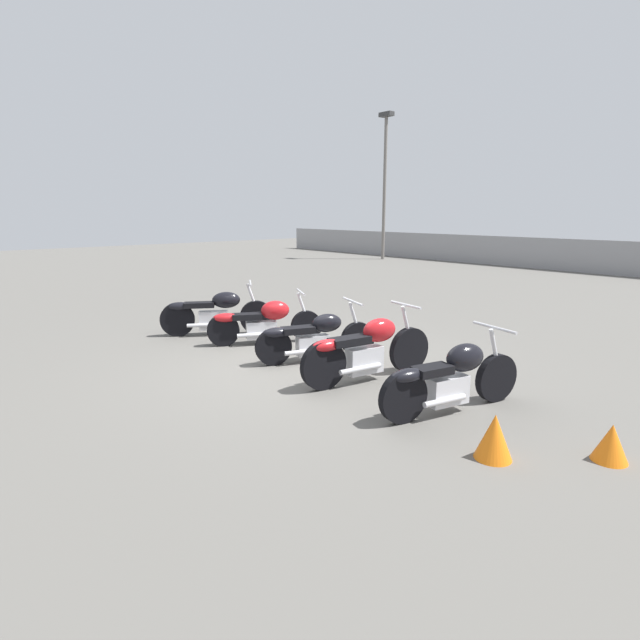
# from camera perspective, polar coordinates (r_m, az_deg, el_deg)

# --- Properties ---
(ground_plane) EXTENTS (60.00, 60.00, 0.00)m
(ground_plane) POSITION_cam_1_polar(r_m,az_deg,el_deg) (7.84, -1.80, -4.98)
(ground_plane) COLOR #5B5954
(light_pole_left) EXTENTS (0.70, 0.35, 6.95)m
(light_pole_left) POSITION_cam_1_polar(r_m,az_deg,el_deg) (25.41, 7.43, 16.26)
(light_pole_left) COLOR slate
(light_pole_left) RESTS_ON ground_plane
(motorcycle_slot_0) EXTENTS (1.24, 1.86, 1.01)m
(motorcycle_slot_0) POSITION_cam_1_polar(r_m,az_deg,el_deg) (9.75, -11.91, 0.83)
(motorcycle_slot_0) COLOR black
(motorcycle_slot_0) RESTS_ON ground_plane
(motorcycle_slot_1) EXTENTS (1.13, 1.87, 0.93)m
(motorcycle_slot_1) POSITION_cam_1_polar(r_m,az_deg,el_deg) (8.95, -6.47, -0.18)
(motorcycle_slot_1) COLOR black
(motorcycle_slot_1) RESTS_ON ground_plane
(motorcycle_slot_2) EXTENTS (0.97, 1.90, 0.94)m
(motorcycle_slot_2) POSITION_cam_1_polar(r_m,az_deg,el_deg) (7.87, -0.70, -1.96)
(motorcycle_slot_2) COLOR black
(motorcycle_slot_2) RESTS_ON ground_plane
(motorcycle_slot_3) EXTENTS (0.68, 2.13, 1.03)m
(motorcycle_slot_3) POSITION_cam_1_polar(r_m,az_deg,el_deg) (6.97, 5.38, -3.34)
(motorcycle_slot_3) COLOR black
(motorcycle_slot_3) RESTS_ON ground_plane
(motorcycle_slot_4) EXTENTS (0.78, 2.00, 0.98)m
(motorcycle_slot_4) POSITION_cam_1_polar(r_m,az_deg,el_deg) (6.07, 14.74, -6.38)
(motorcycle_slot_4) COLOR black
(motorcycle_slot_4) RESTS_ON ground_plane
(traffic_cone_near) EXTENTS (0.33, 0.33, 0.37)m
(traffic_cone_near) POSITION_cam_1_polar(r_m,az_deg,el_deg) (5.58, 30.31, -12.02)
(traffic_cone_near) COLOR orange
(traffic_cone_near) RESTS_ON ground_plane
(traffic_cone_far) EXTENTS (0.36, 0.36, 0.45)m
(traffic_cone_far) POSITION_cam_1_polar(r_m,az_deg,el_deg) (5.16, 19.29, -12.46)
(traffic_cone_far) COLOR orange
(traffic_cone_far) RESTS_ON ground_plane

